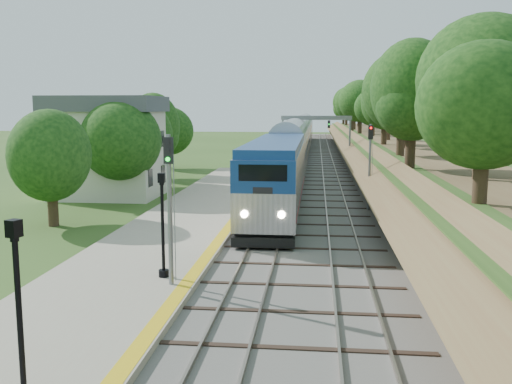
# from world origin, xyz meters

# --- Properties ---
(ground) EXTENTS (320.00, 320.00, 0.00)m
(ground) POSITION_xyz_m (0.00, 0.00, 0.00)
(ground) COLOR #2D4C19
(ground) RESTS_ON ground
(trackbed) EXTENTS (9.50, 170.00, 0.28)m
(trackbed) POSITION_xyz_m (2.00, 60.00, 0.07)
(trackbed) COLOR #4C4944
(trackbed) RESTS_ON ground
(platform) EXTENTS (6.40, 68.00, 0.38)m
(platform) POSITION_xyz_m (-5.20, 16.00, 0.19)
(platform) COLOR gray
(platform) RESTS_ON ground
(yellow_stripe) EXTENTS (0.55, 68.00, 0.01)m
(yellow_stripe) POSITION_xyz_m (-2.35, 16.00, 0.39)
(yellow_stripe) COLOR gold
(yellow_stripe) RESTS_ON platform
(embankment) EXTENTS (10.64, 170.00, 11.70)m
(embankment) POSITION_xyz_m (10.35, 60.00, 1.95)
(embankment) COLOR brown
(embankment) RESTS_ON ground
(station_building) EXTENTS (8.60, 6.60, 8.00)m
(station_building) POSITION_xyz_m (-14.00, 30.00, 4.09)
(station_building) COLOR beige
(station_building) RESTS_ON ground
(signal_gantry) EXTENTS (8.40, 0.38, 6.20)m
(signal_gantry) POSITION_xyz_m (2.47, 54.99, 4.82)
(signal_gantry) COLOR slate
(signal_gantry) RESTS_ON ground
(trees_behind_platform) EXTENTS (7.82, 53.32, 7.21)m
(trees_behind_platform) POSITION_xyz_m (-11.17, 20.67, 4.53)
(trees_behind_platform) COLOR #332316
(trees_behind_platform) RESTS_ON ground
(train) EXTENTS (3.23, 107.31, 4.75)m
(train) POSITION_xyz_m (0.00, 65.96, 2.42)
(train) COLOR black
(train) RESTS_ON trackbed
(lamppost_mid) EXTENTS (0.42, 0.42, 4.28)m
(lamppost_mid) POSITION_xyz_m (-3.95, -2.29, 2.29)
(lamppost_mid) COLOR black
(lamppost_mid) RESTS_ON platform
(lamppost_far) EXTENTS (0.41, 0.41, 4.17)m
(lamppost_far) POSITION_xyz_m (-3.45, 7.79, 2.24)
(lamppost_far) COLOR black
(lamppost_far) RESTS_ON platform
(signal_platform) EXTENTS (0.34, 0.27, 5.71)m
(signal_platform) POSITION_xyz_m (-2.90, 6.86, 3.89)
(signal_platform) COLOR slate
(signal_platform) RESTS_ON platform
(signal_farside) EXTENTS (0.32, 0.26, 5.89)m
(signal_farside) POSITION_xyz_m (6.20, 25.67, 3.72)
(signal_farside) COLOR slate
(signal_farside) RESTS_ON ground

